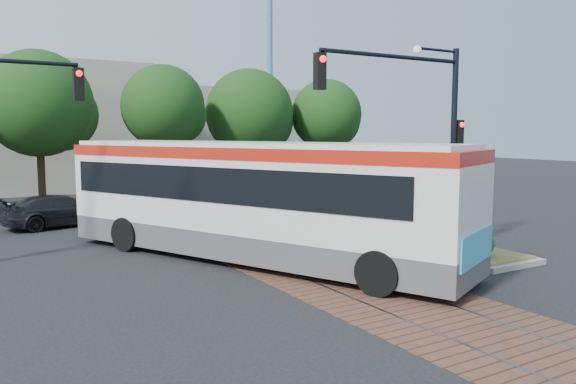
% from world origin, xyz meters
% --- Properties ---
extents(ground, '(120.00, 120.00, 0.00)m').
position_xyz_m(ground, '(0.00, 0.00, 0.00)').
color(ground, black).
rests_on(ground, ground).
extents(trackbed, '(3.60, 40.00, 0.02)m').
position_xyz_m(trackbed, '(0.00, 4.00, 0.01)').
color(trackbed, brown).
rests_on(trackbed, ground).
extents(tree_row, '(26.40, 5.60, 7.67)m').
position_xyz_m(tree_row, '(1.21, 16.42, 4.85)').
color(tree_row, '#382314').
rests_on(tree_row, ground).
extents(warehouses, '(40.00, 13.00, 8.00)m').
position_xyz_m(warehouses, '(-0.53, 28.75, 3.81)').
color(warehouses, '#ADA899').
rests_on(warehouses, ground).
extents(crane, '(8.00, 0.50, 18.00)m').
position_xyz_m(crane, '(18.00, 34.00, 10.88)').
color(crane, '#3F72B2').
rests_on(crane, ground).
extents(city_bus, '(7.77, 12.67, 3.41)m').
position_xyz_m(city_bus, '(-0.92, 1.17, 1.90)').
color(city_bus, '#4B4B4E').
rests_on(city_bus, ground).
extents(traffic_island, '(2.20, 5.20, 1.13)m').
position_xyz_m(traffic_island, '(4.82, -0.90, 0.33)').
color(traffic_island, gray).
rests_on(traffic_island, ground).
extents(signal_pole_main, '(5.49, 0.46, 6.00)m').
position_xyz_m(signal_pole_main, '(3.86, -0.81, 4.16)').
color(signal_pole_main, black).
rests_on(signal_pole_main, ground).
extents(parked_car, '(4.64, 2.69, 1.26)m').
position_xyz_m(parked_car, '(-4.69, 10.20, 0.63)').
color(parked_car, black).
rests_on(parked_car, ground).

